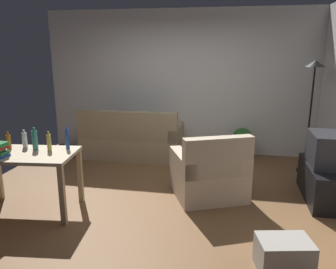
{
  "coord_description": "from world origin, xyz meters",
  "views": [
    {
      "loc": [
        0.99,
        -4.25,
        1.99
      ],
      "look_at": [
        0.1,
        0.5,
        0.75
      ],
      "focal_mm": 36.06,
      "sensor_mm": 36.0,
      "label": 1
    }
  ],
  "objects_px": {
    "desk": "(25,161)",
    "bottle_clear": "(25,140)",
    "bottle_blue": "(67,139)",
    "tv_stand": "(322,183)",
    "couch": "(132,141)",
    "bottle_tall": "(35,140)",
    "potted_plant": "(242,141)",
    "bottle_amber": "(9,142)",
    "armchair": "(210,175)",
    "storage_box": "(284,255)",
    "tv": "(327,150)",
    "torchiere_lamp": "(313,86)",
    "bottle_squat": "(49,142)"
  },
  "relations": [
    {
      "from": "desk",
      "to": "bottle_clear",
      "type": "bearing_deg",
      "value": 113.51
    },
    {
      "from": "bottle_blue",
      "to": "tv_stand",
      "type": "bearing_deg",
      "value": 13.25
    },
    {
      "from": "couch",
      "to": "bottle_tall",
      "type": "bearing_deg",
      "value": 75.26
    },
    {
      "from": "potted_plant",
      "to": "bottle_amber",
      "type": "height_order",
      "value": "bottle_amber"
    },
    {
      "from": "armchair",
      "to": "bottle_amber",
      "type": "xyz_separation_m",
      "value": [
        -2.47,
        -0.71,
        0.53
      ]
    },
    {
      "from": "desk",
      "to": "bottle_clear",
      "type": "xyz_separation_m",
      "value": [
        -0.11,
        0.2,
        0.21
      ]
    },
    {
      "from": "bottle_clear",
      "to": "bottle_blue",
      "type": "distance_m",
      "value": 0.56
    },
    {
      "from": "storage_box",
      "to": "bottle_tall",
      "type": "distance_m",
      "value": 3.1
    },
    {
      "from": "bottle_amber",
      "to": "bottle_tall",
      "type": "relative_size",
      "value": 0.77
    },
    {
      "from": "couch",
      "to": "armchair",
      "type": "bearing_deg",
      "value": 135.87
    },
    {
      "from": "tv",
      "to": "bottle_clear",
      "type": "distance_m",
      "value": 3.9
    },
    {
      "from": "torchiere_lamp",
      "to": "bottle_clear",
      "type": "distance_m",
      "value": 4.3
    },
    {
      "from": "armchair",
      "to": "bottle_blue",
      "type": "xyz_separation_m",
      "value": [
        -1.75,
        -0.57,
        0.57
      ]
    },
    {
      "from": "bottle_tall",
      "to": "bottle_blue",
      "type": "relative_size",
      "value": 1.0
    },
    {
      "from": "bottle_squat",
      "to": "bottle_tall",
      "type": "bearing_deg",
      "value": 178.33
    },
    {
      "from": "torchiere_lamp",
      "to": "armchair",
      "type": "distance_m",
      "value": 2.26
    },
    {
      "from": "couch",
      "to": "torchiere_lamp",
      "type": "distance_m",
      "value": 3.24
    },
    {
      "from": "couch",
      "to": "desk",
      "type": "bearing_deg",
      "value": 74.53
    },
    {
      "from": "torchiere_lamp",
      "to": "desk",
      "type": "distance_m",
      "value": 4.32
    },
    {
      "from": "couch",
      "to": "bottle_squat",
      "type": "xyz_separation_m",
      "value": [
        -0.38,
        -2.2,
        0.56
      ]
    },
    {
      "from": "torchiere_lamp",
      "to": "tv_stand",
      "type": "bearing_deg",
      "value": -90.0
    },
    {
      "from": "potted_plant",
      "to": "bottle_clear",
      "type": "relative_size",
      "value": 2.42
    },
    {
      "from": "tv_stand",
      "to": "desk",
      "type": "height_order",
      "value": "desk"
    },
    {
      "from": "potted_plant",
      "to": "storage_box",
      "type": "relative_size",
      "value": 1.19
    },
    {
      "from": "potted_plant",
      "to": "bottle_amber",
      "type": "distance_m",
      "value": 3.92
    },
    {
      "from": "desk",
      "to": "potted_plant",
      "type": "relative_size",
      "value": 2.23
    },
    {
      "from": "torchiere_lamp",
      "to": "bottle_tall",
      "type": "xyz_separation_m",
      "value": [
        -3.62,
        -1.99,
        -0.53
      ]
    },
    {
      "from": "bottle_tall",
      "to": "bottle_clear",
      "type": "bearing_deg",
      "value": 161.03
    },
    {
      "from": "bottle_squat",
      "to": "bottle_blue",
      "type": "distance_m",
      "value": 0.22
    },
    {
      "from": "couch",
      "to": "potted_plant",
      "type": "height_order",
      "value": "couch"
    },
    {
      "from": "bottle_blue",
      "to": "bottle_clear",
      "type": "bearing_deg",
      "value": -173.93
    },
    {
      "from": "tv_stand",
      "to": "potted_plant",
      "type": "relative_size",
      "value": 1.93
    },
    {
      "from": "bottle_clear",
      "to": "armchair",
      "type": "bearing_deg",
      "value": 15.15
    },
    {
      "from": "armchair",
      "to": "bottle_clear",
      "type": "distance_m",
      "value": 2.45
    },
    {
      "from": "couch",
      "to": "bottle_clear",
      "type": "relative_size",
      "value": 7.71
    },
    {
      "from": "potted_plant",
      "to": "bottle_tall",
      "type": "distance_m",
      "value": 3.65
    },
    {
      "from": "tv_stand",
      "to": "torchiere_lamp",
      "type": "distance_m",
      "value": 1.61
    },
    {
      "from": "tv",
      "to": "bottle_squat",
      "type": "relative_size",
      "value": 2.4
    },
    {
      "from": "armchair",
      "to": "bottle_blue",
      "type": "distance_m",
      "value": 1.93
    },
    {
      "from": "bottle_tall",
      "to": "bottle_squat",
      "type": "xyz_separation_m",
      "value": [
        0.19,
        -0.01,
        -0.02
      ]
    },
    {
      "from": "potted_plant",
      "to": "bottle_blue",
      "type": "xyz_separation_m",
      "value": [
        -2.23,
        -2.38,
        0.56
      ]
    },
    {
      "from": "tv_stand",
      "to": "desk",
      "type": "distance_m",
      "value": 3.85
    },
    {
      "from": "tv",
      "to": "armchair",
      "type": "xyz_separation_m",
      "value": [
        -1.5,
        -0.2,
        -0.38
      ]
    },
    {
      "from": "torchiere_lamp",
      "to": "bottle_tall",
      "type": "bearing_deg",
      "value": -151.23
    },
    {
      "from": "tv_stand",
      "to": "bottle_blue",
      "type": "relative_size",
      "value": 3.87
    },
    {
      "from": "potted_plant",
      "to": "bottle_clear",
      "type": "xyz_separation_m",
      "value": [
        -2.78,
        -2.44,
        0.53
      ]
    },
    {
      "from": "tv_stand",
      "to": "couch",
      "type": "bearing_deg",
      "value": 66.8
    },
    {
      "from": "bottle_squat",
      "to": "bottle_clear",
      "type": "bearing_deg",
      "value": 169.68
    },
    {
      "from": "bottle_tall",
      "to": "storage_box",
      "type": "bearing_deg",
      "value": -14.83
    },
    {
      "from": "tv_stand",
      "to": "tv",
      "type": "distance_m",
      "value": 0.46
    }
  ]
}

